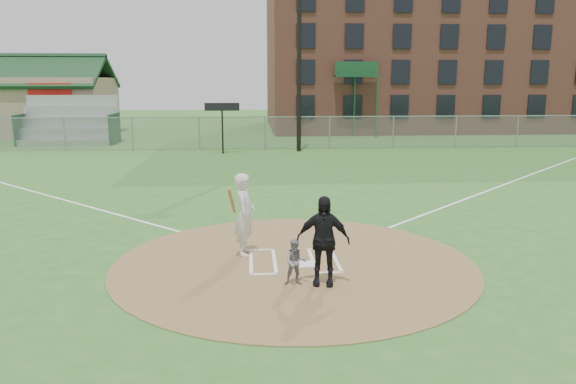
{
  "coord_description": "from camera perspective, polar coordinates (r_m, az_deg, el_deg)",
  "views": [
    {
      "loc": [
        -1.03,
        -12.44,
        4.19
      ],
      "look_at": [
        0.0,
        2.0,
        1.3
      ],
      "focal_mm": 35.0,
      "sensor_mm": 36.0,
      "label": 1
    }
  ],
  "objects": [
    {
      "name": "umpire",
      "position": [
        11.57,
        3.58,
        -4.94
      ],
      "size": [
        1.17,
        0.66,
        1.88
      ],
      "primitive_type": "imported",
      "rotation": [
        0.0,
        0.0,
        -0.2
      ],
      "color": "black",
      "rests_on": "dirt_circle"
    },
    {
      "name": "ground",
      "position": [
        13.17,
        0.62,
        -7.26
      ],
      "size": [
        140.0,
        140.0,
        0.0
      ],
      "primitive_type": "plane",
      "color": "#2B6221",
      "rests_on": "ground"
    },
    {
      "name": "batter_at_plate",
      "position": [
        13.55,
        -4.41,
        -2.27
      ],
      "size": [
        0.69,
        1.1,
        2.0
      ],
      "color": "silver",
      "rests_on": "dirt_circle"
    },
    {
      "name": "foul_line_first",
      "position": [
        24.04,
        20.66,
        0.52
      ],
      "size": [
        17.04,
        17.04,
        0.01
      ],
      "primitive_type": "cube",
      "rotation": [
        0.0,
        0.0,
        -0.79
      ],
      "color": "white",
      "rests_on": "ground"
    },
    {
      "name": "clubhouse",
      "position": [
        48.53,
        -24.8,
        8.13
      ],
      "size": [
        12.2,
        8.71,
        6.23
      ],
      "color": "tan",
      "rests_on": "ground"
    },
    {
      "name": "scoreboard_sign",
      "position": [
        32.72,
        -6.71,
        8.04
      ],
      "size": [
        2.0,
        0.1,
        2.93
      ],
      "color": "black",
      "rests_on": "ground"
    },
    {
      "name": "foul_line_third",
      "position": [
        23.25,
        -24.04,
        -0.07
      ],
      "size": [
        17.04,
        17.04,
        0.01
      ],
      "primitive_type": "cube",
      "rotation": [
        0.0,
        0.0,
        0.79
      ],
      "color": "white",
      "rests_on": "ground"
    },
    {
      "name": "catcher",
      "position": [
        11.68,
        0.78,
        -7.12
      ],
      "size": [
        0.47,
        0.37,
        0.96
      ],
      "primitive_type": "imported",
      "rotation": [
        0.0,
        0.0,
        -0.01
      ],
      "color": "gray",
      "rests_on": "dirt_circle"
    },
    {
      "name": "home_plate",
      "position": [
        12.99,
        1.73,
        -7.36
      ],
      "size": [
        0.5,
        0.5,
        0.03
      ],
      "primitive_type": "cube",
      "rotation": [
        0.0,
        0.0,
        0.1
      ],
      "color": "silver",
      "rests_on": "dirt_circle"
    },
    {
      "name": "brick_warehouse",
      "position": [
        53.31,
        15.05,
        14.46
      ],
      "size": [
        30.0,
        17.17,
        15.0
      ],
      "color": "#955040",
      "rests_on": "ground"
    },
    {
      "name": "light_pole",
      "position": [
        33.67,
        1.14,
        15.4
      ],
      "size": [
        1.2,
        0.3,
        12.22
      ],
      "color": "black",
      "rests_on": "ground"
    },
    {
      "name": "bleachers",
      "position": [
        40.54,
        -21.4,
        6.83
      ],
      "size": [
        6.08,
        3.2,
        3.2
      ],
      "color": "#B7BABF",
      "rests_on": "ground"
    },
    {
      "name": "dirt_circle",
      "position": [
        13.16,
        0.62,
        -7.22
      ],
      "size": [
        8.4,
        8.4,
        0.02
      ],
      "primitive_type": "cylinder",
      "color": "olive",
      "rests_on": "ground"
    },
    {
      "name": "batters_boxes",
      "position": [
        13.3,
        0.57,
        -6.96
      ],
      "size": [
        2.08,
        1.88,
        0.01
      ],
      "color": "white",
      "rests_on": "dirt_circle"
    },
    {
      "name": "outfield_fence",
      "position": [
        34.6,
        -2.37,
        6.01
      ],
      "size": [
        56.08,
        0.08,
        2.03
      ],
      "color": "slate",
      "rests_on": "ground"
    }
  ]
}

